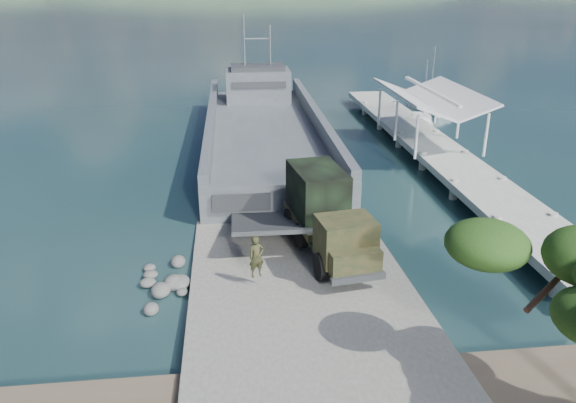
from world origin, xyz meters
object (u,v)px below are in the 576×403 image
(landing_craft, at_px, (265,138))
(military_truck, at_px, (326,214))
(soldier, at_px, (257,264))
(sailboat_far, at_px, (430,108))
(pier, at_px, (432,138))
(sailboat_near, at_px, (422,121))

(landing_craft, relative_size, military_truck, 4.31)
(soldier, height_order, sailboat_far, sailboat_far)
(pier, distance_m, military_truck, 19.46)
(sailboat_near, bearing_deg, sailboat_far, 77.15)
(soldier, bearing_deg, military_truck, 21.85)
(military_truck, xyz_separation_m, sailboat_far, (17.01, 31.68, -2.05))
(pier, relative_size, sailboat_far, 6.30)
(military_truck, bearing_deg, sailboat_near, 53.23)
(landing_craft, bearing_deg, pier, -17.20)
(pier, height_order, landing_craft, landing_craft)
(pier, height_order, military_truck, pier)
(military_truck, bearing_deg, sailboat_far, 53.49)
(sailboat_near, xyz_separation_m, sailboat_far, (2.74, 5.40, 0.03))
(landing_craft, height_order, sailboat_near, landing_craft)
(landing_craft, distance_m, sailboat_near, 17.03)
(sailboat_near, bearing_deg, landing_craft, -144.32)
(landing_craft, height_order, sailboat_far, landing_craft)
(military_truck, relative_size, sailboat_near, 1.36)
(landing_craft, height_order, soldier, landing_craft)
(landing_craft, xyz_separation_m, sailboat_far, (18.57, 11.66, -0.52))
(pier, relative_size, sailboat_near, 6.94)
(military_truck, height_order, soldier, military_truck)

